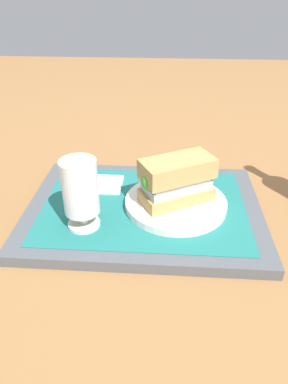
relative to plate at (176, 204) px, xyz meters
name	(u,v)px	position (x,y,z in m)	size (l,w,h in m)	color
ground_plane	(144,214)	(0.06, 0.00, -0.03)	(3.00, 3.00, 0.00)	olive
tray	(144,210)	(0.06, 0.00, -0.02)	(0.44, 0.32, 0.02)	#4C5156
placemat	(144,205)	(0.06, 0.00, -0.01)	(0.38, 0.27, 0.00)	#1E6B66
plate	(176,204)	(0.00, 0.00, 0.00)	(0.19, 0.19, 0.01)	silver
sandwich	(175,181)	(0.00, 0.00, 0.05)	(0.14, 0.12, 0.08)	tan
beer_glass	(81,192)	(0.16, 0.07, 0.06)	(0.06, 0.06, 0.12)	silver
napkin_folded	(100,184)	(0.16, -0.07, 0.00)	(0.09, 0.07, 0.01)	white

